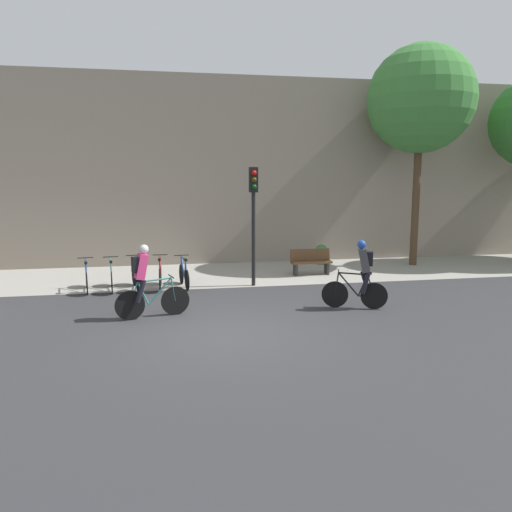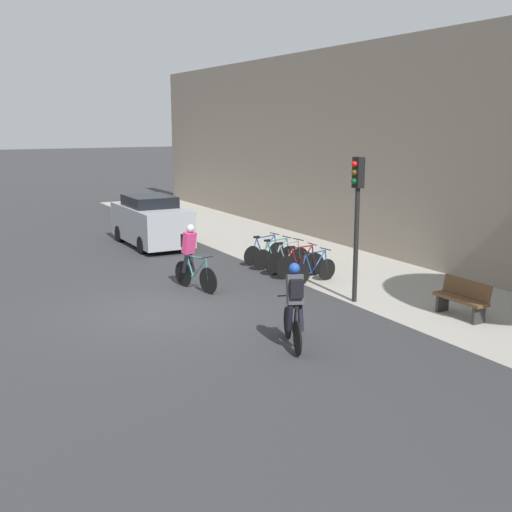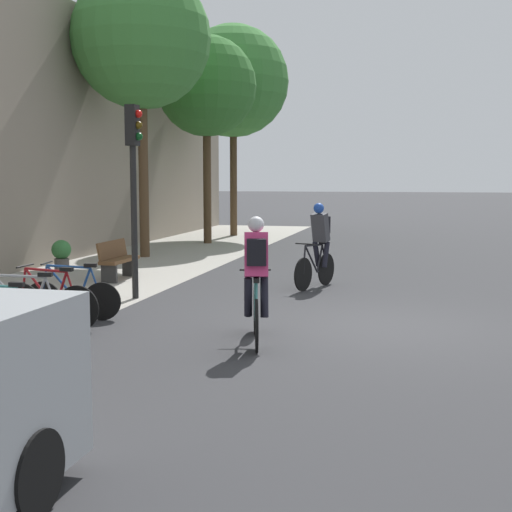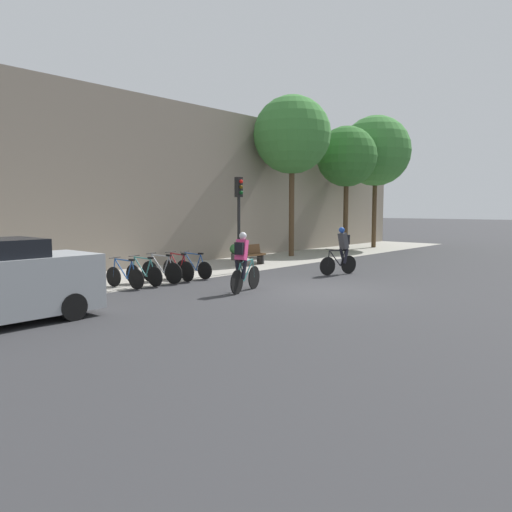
{
  "view_description": "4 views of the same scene",
  "coord_description": "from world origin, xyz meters",
  "px_view_note": "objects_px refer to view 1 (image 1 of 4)",
  "views": [
    {
      "loc": [
        -1.19,
        -10.4,
        3.37
      ],
      "look_at": [
        1.15,
        2.21,
        1.34
      ],
      "focal_mm": 35.0,
      "sensor_mm": 36.0,
      "label": 1
    },
    {
      "loc": [
        14.24,
        -5.11,
        4.52
      ],
      "look_at": [
        -0.14,
        2.74,
        1.08
      ],
      "focal_mm": 45.0,
      "sensor_mm": 36.0,
      "label": 2
    },
    {
      "loc": [
        -11.11,
        -0.68,
        2.34
      ],
      "look_at": [
        -0.08,
        1.93,
        1.07
      ],
      "focal_mm": 50.0,
      "sensor_mm": 36.0,
      "label": 3
    },
    {
      "loc": [
        -12.49,
        -8.37,
        2.52
      ],
      "look_at": [
        -0.54,
        2.03,
        0.98
      ],
      "focal_mm": 35.0,
      "sensor_mm": 36.0,
      "label": 4
    }
  ],
  "objects_px": {
    "traffic_light_pole": "(254,205)",
    "potted_plant": "(321,253)",
    "parked_bike_0": "(87,278)",
    "parked_bike_2": "(136,275)",
    "parked_bike_1": "(112,277)",
    "parked_bike_3": "(160,275)",
    "cyclist_pink": "(145,280)",
    "parked_bike_4": "(184,275)",
    "bench": "(311,262)",
    "cyclist_grey": "(361,273)"
  },
  "relations": [
    {
      "from": "parked_bike_2",
      "to": "cyclist_pink",
      "type": "bearing_deg",
      "value": -83.32
    },
    {
      "from": "parked_bike_0",
      "to": "parked_bike_4",
      "type": "xyz_separation_m",
      "value": [
        2.89,
        -0.0,
        -0.0
      ]
    },
    {
      "from": "cyclist_grey",
      "to": "parked_bike_1",
      "type": "xyz_separation_m",
      "value": [
        -6.56,
        3.41,
        -0.55
      ]
    },
    {
      "from": "parked_bike_3",
      "to": "parked_bike_4",
      "type": "relative_size",
      "value": 1.03
    },
    {
      "from": "parked_bike_0",
      "to": "parked_bike_2",
      "type": "height_order",
      "value": "parked_bike_2"
    },
    {
      "from": "cyclist_pink",
      "to": "potted_plant",
      "type": "distance_m",
      "value": 9.21
    },
    {
      "from": "traffic_light_pole",
      "to": "parked_bike_3",
      "type": "bearing_deg",
      "value": 175.96
    },
    {
      "from": "parked_bike_1",
      "to": "bench",
      "type": "relative_size",
      "value": 1.18
    },
    {
      "from": "parked_bike_2",
      "to": "parked_bike_3",
      "type": "distance_m",
      "value": 0.72
    },
    {
      "from": "cyclist_grey",
      "to": "potted_plant",
      "type": "relative_size",
      "value": 2.29
    },
    {
      "from": "cyclist_pink",
      "to": "parked_bike_3",
      "type": "relative_size",
      "value": 1.09
    },
    {
      "from": "potted_plant",
      "to": "parked_bike_0",
      "type": "bearing_deg",
      "value": -159.26
    },
    {
      "from": "parked_bike_2",
      "to": "potted_plant",
      "type": "distance_m",
      "value": 7.59
    },
    {
      "from": "parked_bike_1",
      "to": "parked_bike_4",
      "type": "bearing_deg",
      "value": 0.0
    },
    {
      "from": "parked_bike_2",
      "to": "parked_bike_4",
      "type": "distance_m",
      "value": 1.45
    },
    {
      "from": "parked_bike_0",
      "to": "parked_bike_3",
      "type": "relative_size",
      "value": 0.99
    },
    {
      "from": "cyclist_pink",
      "to": "cyclist_grey",
      "type": "bearing_deg",
      "value": -0.79
    },
    {
      "from": "parked_bike_4",
      "to": "parked_bike_0",
      "type": "bearing_deg",
      "value": 180.0
    },
    {
      "from": "parked_bike_2",
      "to": "potted_plant",
      "type": "height_order",
      "value": "parked_bike_2"
    },
    {
      "from": "cyclist_pink",
      "to": "parked_bike_1",
      "type": "relative_size",
      "value": 1.07
    },
    {
      "from": "parked_bike_3",
      "to": "potted_plant",
      "type": "relative_size",
      "value": 2.12
    },
    {
      "from": "cyclist_pink",
      "to": "parked_bike_4",
      "type": "height_order",
      "value": "cyclist_pink"
    },
    {
      "from": "cyclist_pink",
      "to": "potted_plant",
      "type": "bearing_deg",
      "value": 44.97
    },
    {
      "from": "parked_bike_1",
      "to": "parked_bike_2",
      "type": "xyz_separation_m",
      "value": [
        0.72,
        0.0,
        0.02
      ]
    },
    {
      "from": "potted_plant",
      "to": "parked_bike_3",
      "type": "bearing_deg",
      "value": -152.91
    },
    {
      "from": "cyclist_grey",
      "to": "parked_bike_2",
      "type": "xyz_separation_m",
      "value": [
        -5.84,
        3.42,
        -0.53
      ]
    },
    {
      "from": "cyclist_pink",
      "to": "parked_bike_1",
      "type": "distance_m",
      "value": 3.56
    },
    {
      "from": "cyclist_pink",
      "to": "traffic_light_pole",
      "type": "bearing_deg",
      "value": 44.36
    },
    {
      "from": "cyclist_pink",
      "to": "parked_bike_2",
      "type": "relative_size",
      "value": 1.05
    },
    {
      "from": "parked_bike_1",
      "to": "parked_bike_4",
      "type": "relative_size",
      "value": 1.04
    },
    {
      "from": "parked_bike_1",
      "to": "traffic_light_pole",
      "type": "relative_size",
      "value": 0.46
    },
    {
      "from": "parked_bike_3",
      "to": "parked_bike_4",
      "type": "distance_m",
      "value": 0.73
    },
    {
      "from": "parked_bike_0",
      "to": "parked_bike_4",
      "type": "height_order",
      "value": "parked_bike_0"
    },
    {
      "from": "traffic_light_pole",
      "to": "potted_plant",
      "type": "xyz_separation_m",
      "value": [
        3.3,
        3.36,
        -2.11
      ]
    },
    {
      "from": "cyclist_pink",
      "to": "bench",
      "type": "xyz_separation_m",
      "value": [
        5.5,
        4.55,
        -0.49
      ]
    },
    {
      "from": "parked_bike_2",
      "to": "potted_plant",
      "type": "bearing_deg",
      "value": 24.61
    },
    {
      "from": "bench",
      "to": "potted_plant",
      "type": "height_order",
      "value": "bench"
    },
    {
      "from": "parked_bike_1",
      "to": "parked_bike_3",
      "type": "distance_m",
      "value": 1.44
    },
    {
      "from": "parked_bike_4",
      "to": "traffic_light_pole",
      "type": "relative_size",
      "value": 0.44
    },
    {
      "from": "parked_bike_1",
      "to": "cyclist_pink",
      "type": "bearing_deg",
      "value": -71.55
    },
    {
      "from": "cyclist_grey",
      "to": "parked_bike_1",
      "type": "relative_size",
      "value": 1.07
    },
    {
      "from": "parked_bike_3",
      "to": "parked_bike_4",
      "type": "xyz_separation_m",
      "value": [
        0.73,
        -0.0,
        -0.02
      ]
    },
    {
      "from": "parked_bike_4",
      "to": "traffic_light_pole",
      "type": "distance_m",
      "value": 3.05
    },
    {
      "from": "parked_bike_0",
      "to": "parked_bike_1",
      "type": "bearing_deg",
      "value": -0.02
    },
    {
      "from": "traffic_light_pole",
      "to": "bench",
      "type": "relative_size",
      "value": 2.59
    },
    {
      "from": "cyclist_pink",
      "to": "parked_bike_2",
      "type": "bearing_deg",
      "value": 96.68
    },
    {
      "from": "cyclist_pink",
      "to": "parked_bike_3",
      "type": "distance_m",
      "value": 3.4
    },
    {
      "from": "parked_bike_2",
      "to": "bench",
      "type": "distance_m",
      "value": 6.01
    },
    {
      "from": "parked_bike_4",
      "to": "parked_bike_2",
      "type": "bearing_deg",
      "value": 179.96
    },
    {
      "from": "cyclist_grey",
      "to": "parked_bike_3",
      "type": "bearing_deg",
      "value": 146.27
    }
  ]
}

